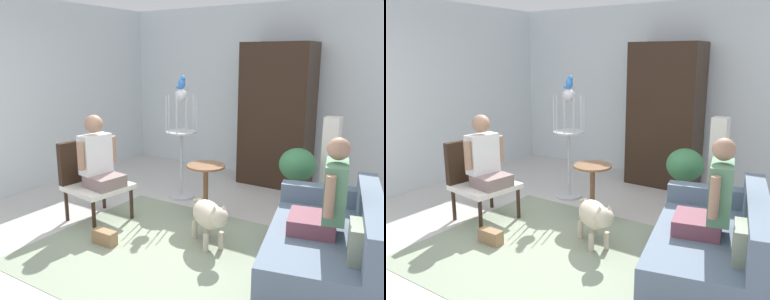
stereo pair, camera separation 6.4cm
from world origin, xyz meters
The scene contains 16 objects.
ground_plane centered at (0.00, 0.00, 0.00)m, with size 7.25×7.25×0.00m, color beige.
back_wall centered at (0.00, 3.08, 1.36)m, with size 6.16×0.12×2.72m, color silver.
left_wall centered at (-2.84, 0.30, 1.36)m, with size 0.12×6.64×2.72m, color silver.
area_rug centered at (0.11, -0.03, 0.00)m, with size 2.72×2.27×0.01m, color gray.
couch centered at (1.51, 0.38, 0.28)m, with size 1.26×1.80×0.77m.
armchair centered at (-1.25, 0.20, 0.53)m, with size 0.72×0.72×0.94m.
person_on_couch centered at (1.48, 0.34, 0.74)m, with size 0.54×0.56×0.85m.
person_on_armchair centered at (-1.09, 0.18, 0.77)m, with size 0.47×0.52×0.83m.
round_end_table centered at (-0.09, 0.94, 0.42)m, with size 0.46×0.46×0.66m.
dog centered at (0.33, 0.31, 0.33)m, with size 0.66×0.55×0.54m.
bird_cage_stand centered at (-0.74, 1.38, 0.82)m, with size 0.43×0.43×1.50m.
parrot centered at (-0.73, 1.38, 1.58)m, with size 0.17×0.10×0.18m.
potted_plant centered at (0.80, 1.61, 0.52)m, with size 0.44×0.44×0.84m.
column_lamp centered at (1.13, 1.82, 0.60)m, with size 0.20×0.20×1.22m.
armoire_cabinet centered at (0.11, 2.67, 1.06)m, with size 1.02×0.56×2.11m, color black.
handbag centered at (-0.60, -0.26, 0.08)m, with size 0.27×0.12×0.15m, color #99724C.
Camera 2 is at (2.31, -2.98, 1.91)m, focal length 37.55 mm.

